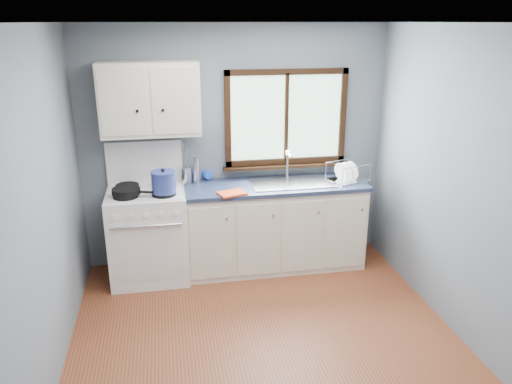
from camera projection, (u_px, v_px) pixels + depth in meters
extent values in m
cube|color=brown|center=(270.00, 353.00, 3.99)|extent=(3.20, 3.60, 0.02)
cube|color=white|center=(274.00, 21.00, 3.17)|extent=(3.20, 3.60, 0.02)
cube|color=slate|center=(236.00, 147.00, 5.26)|extent=(3.20, 0.02, 2.50)
cube|color=slate|center=(372.00, 370.00, 1.90)|extent=(3.20, 0.02, 2.50)
cube|color=slate|center=(35.00, 222.00, 3.30)|extent=(0.02, 3.60, 2.50)
cube|color=slate|center=(475.00, 193.00, 3.86)|extent=(0.02, 3.60, 2.50)
cube|color=white|center=(149.00, 235.00, 5.04)|extent=(0.76, 0.65, 0.92)
cube|color=white|center=(145.00, 162.00, 5.10)|extent=(0.76, 0.05, 0.44)
cube|color=silver|center=(145.00, 192.00, 4.89)|extent=(0.72, 0.59, 0.01)
cylinder|color=black|center=(125.00, 196.00, 4.71)|extent=(0.23, 0.23, 0.03)
cylinder|color=black|center=(164.00, 194.00, 4.77)|extent=(0.23, 0.23, 0.03)
cylinder|color=black|center=(127.00, 186.00, 4.99)|extent=(0.23, 0.23, 0.03)
cylinder|color=black|center=(164.00, 184.00, 5.05)|extent=(0.23, 0.23, 0.03)
cylinder|color=silver|center=(146.00, 226.00, 4.64)|extent=(0.66, 0.02, 0.02)
cube|color=silver|center=(148.00, 254.00, 4.76)|extent=(0.66, 0.01, 0.55)
cube|color=beige|center=(274.00, 227.00, 5.29)|extent=(1.85, 0.60, 0.88)
cube|color=black|center=(273.00, 260.00, 5.44)|extent=(1.85, 0.54, 0.08)
cube|color=#1E2840|center=(275.00, 186.00, 5.14)|extent=(1.89, 0.64, 0.04)
cube|color=silver|center=(292.00, 183.00, 5.17)|extent=(0.84, 0.46, 0.01)
cube|color=silver|center=(273.00, 190.00, 5.15)|extent=(0.36, 0.40, 0.14)
cube|color=silver|center=(310.00, 188.00, 5.22)|extent=(0.36, 0.40, 0.14)
cylinder|color=silver|center=(287.00, 165.00, 5.31)|extent=(0.02, 0.02, 0.28)
cylinder|color=silver|center=(289.00, 155.00, 5.20)|extent=(0.02, 0.16, 0.02)
sphere|color=silver|center=(288.00, 152.00, 5.26)|extent=(0.04, 0.04, 0.04)
cube|color=#9EC6A8|center=(286.00, 117.00, 5.24)|extent=(1.22, 0.01, 0.92)
cube|color=black|center=(287.00, 72.00, 5.07)|extent=(1.30, 0.05, 0.06)
cube|color=black|center=(286.00, 161.00, 5.37)|extent=(1.30, 0.05, 0.06)
cube|color=black|center=(228.00, 120.00, 5.12)|extent=(0.06, 0.05, 1.00)
cube|color=black|center=(343.00, 116.00, 5.33)|extent=(0.06, 0.05, 1.00)
cube|color=black|center=(286.00, 118.00, 5.22)|extent=(0.03, 0.05, 0.92)
cube|color=black|center=(286.00, 166.00, 5.36)|extent=(1.36, 0.10, 0.03)
cube|color=beige|center=(150.00, 99.00, 4.77)|extent=(0.95, 0.32, 0.70)
cube|color=beige|center=(123.00, 103.00, 4.58)|extent=(0.44, 0.01, 0.62)
cube|color=beige|center=(175.00, 101.00, 4.66)|extent=(0.44, 0.01, 0.62)
sphere|color=black|center=(137.00, 111.00, 4.61)|extent=(0.03, 0.03, 0.03)
sphere|color=black|center=(163.00, 110.00, 4.65)|extent=(0.03, 0.03, 0.03)
cylinder|color=black|center=(126.00, 191.00, 4.71)|extent=(0.34, 0.34, 0.05)
cube|color=black|center=(146.00, 192.00, 4.69)|extent=(0.15, 0.07, 0.02)
cylinder|color=navy|center=(164.00, 182.00, 4.73)|extent=(0.25, 0.25, 0.19)
cylinder|color=navy|center=(163.00, 172.00, 4.70)|extent=(0.26, 0.26, 0.01)
sphere|color=black|center=(163.00, 170.00, 4.70)|extent=(0.04, 0.04, 0.04)
cylinder|color=silver|center=(187.00, 175.00, 5.16)|extent=(0.16, 0.16, 0.16)
cylinder|color=silver|center=(188.00, 158.00, 5.12)|extent=(0.01, 0.01, 0.24)
cylinder|color=silver|center=(183.00, 157.00, 5.10)|extent=(0.01, 0.01, 0.29)
cylinder|color=silver|center=(187.00, 160.00, 5.09)|extent=(0.01, 0.01, 0.22)
cylinder|color=silver|center=(196.00, 171.00, 5.11)|extent=(0.08, 0.08, 0.27)
imported|color=blue|center=(209.00, 168.00, 5.20)|extent=(0.13, 0.13, 0.27)
cube|color=#F04D1C|center=(232.00, 193.00, 4.83)|extent=(0.30, 0.25, 0.02)
cube|color=silver|center=(347.00, 180.00, 5.25)|extent=(0.46, 0.41, 0.01)
cylinder|color=silver|center=(343.00, 178.00, 5.03)|extent=(0.01, 0.01, 0.18)
cylinder|color=silver|center=(370.00, 173.00, 5.20)|extent=(0.01, 0.01, 0.18)
cylinder|color=silver|center=(326.00, 171.00, 5.25)|extent=(0.01, 0.01, 0.18)
cylinder|color=silver|center=(353.00, 166.00, 5.43)|extent=(0.01, 0.01, 0.18)
cylinder|color=silver|center=(357.00, 167.00, 5.08)|extent=(0.35, 0.13, 0.01)
cylinder|color=silver|center=(340.00, 160.00, 5.31)|extent=(0.35, 0.13, 0.01)
cylinder|color=white|center=(341.00, 172.00, 5.18)|extent=(0.12, 0.21, 0.20)
cylinder|color=white|center=(346.00, 171.00, 5.21)|extent=(0.12, 0.21, 0.20)
cylinder|color=white|center=(352.00, 170.00, 5.25)|extent=(0.12, 0.21, 0.20)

